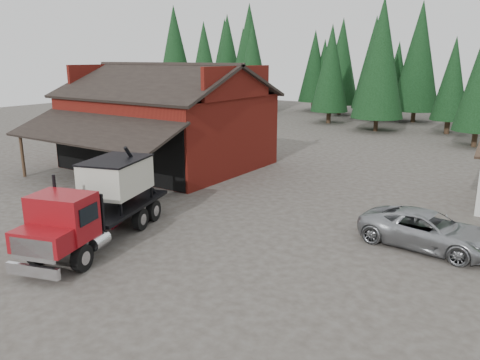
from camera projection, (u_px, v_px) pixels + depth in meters
The scene contains 8 objects.
ground at pixel (201, 241), 19.75m from camera, with size 120.00×120.00×0.00m, color #3E3831.
red_barn at pixel (167, 128), 32.97m from camera, with size 12.80×13.63×7.18m.
conifer_backdrop at pixel (433, 125), 53.30m from camera, with size 76.00×16.00×16.00m, color black, non-canonical shape.
near_pine_a at pixel (204, 67), 52.48m from camera, with size 4.40×4.40×11.40m.
near_pine_d at pixel (381, 58), 47.21m from camera, with size 5.28×5.28×13.40m.
feed_truck at pixel (99, 201), 19.37m from camera, with size 4.60×8.56×3.74m.
silver_car at pixel (427, 230), 18.91m from camera, with size 2.46×5.33×1.48m, color #9A9CA1.
equip_box at pixel (111, 219), 21.54m from camera, with size 0.70×1.10×0.60m, color maroon.
Camera 1 is at (11.75, -14.32, 7.52)m, focal length 35.00 mm.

